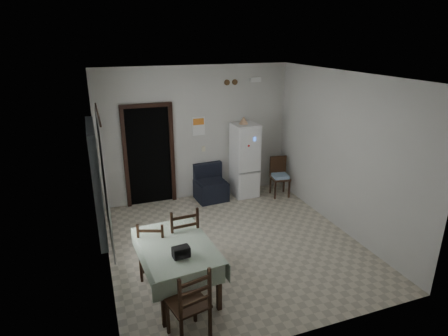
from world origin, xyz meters
name	(u,v)px	position (x,y,z in m)	size (l,w,h in m)	color
ground	(234,244)	(0.00, 0.00, 0.00)	(4.50, 4.50, 0.00)	#B6AC95
ceiling	(235,75)	(0.00, 0.00, 2.90)	(4.20, 4.50, 0.02)	white
wall_back	(196,134)	(0.00, 2.25, 1.45)	(4.20, 0.02, 2.90)	beige
wall_front	(309,230)	(0.00, -2.25, 1.45)	(4.20, 0.02, 2.90)	beige
wall_left	(100,182)	(-2.10, 0.00, 1.45)	(0.02, 4.50, 2.90)	beige
wall_right	(342,153)	(2.10, 0.00, 1.45)	(0.02, 4.50, 2.90)	beige
doorway	(147,153)	(-1.05, 2.45, 1.06)	(1.06, 0.52, 2.22)	black
window_recess	(96,181)	(-2.15, -0.20, 1.55)	(0.10, 1.20, 1.60)	silver
curtain	(105,180)	(-2.04, -0.20, 1.55)	(0.02, 1.45, 1.85)	silver
curtain_rod	(98,113)	(-2.03, -0.20, 2.50)	(0.02, 0.02, 1.60)	black
calendar	(199,126)	(0.05, 2.24, 1.62)	(0.28, 0.02, 0.40)	white
calendar_image	(199,122)	(0.05, 2.23, 1.72)	(0.24, 0.01, 0.14)	orange
light_switch	(203,149)	(0.15, 2.24, 1.10)	(0.08, 0.02, 0.12)	beige
vent_left	(227,82)	(0.70, 2.23, 2.52)	(0.12, 0.12, 0.03)	brown
vent_right	(235,82)	(0.88, 2.23, 2.52)	(0.12, 0.12, 0.03)	brown
emergency_light	(255,80)	(1.35, 2.21, 2.55)	(0.25, 0.07, 0.09)	white
fridge	(245,160)	(1.02, 1.93, 0.83)	(0.54, 0.54, 1.66)	white
tan_cone	(244,120)	(0.98, 1.95, 1.74)	(0.20, 0.20, 0.16)	tan
navy_seat	(211,183)	(0.22, 1.93, 0.39)	(0.65, 0.63, 0.79)	black
corner_chair	(280,177)	(1.75, 1.61, 0.44)	(0.39, 0.39, 0.89)	black
dining_table	(177,267)	(-1.21, -0.90, 0.37)	(0.94, 1.44, 0.75)	#97AB92
black_bag	(181,252)	(-1.22, -1.22, 0.82)	(0.22, 0.13, 0.14)	black
dining_chair_far_left	(154,248)	(-1.45, -0.43, 0.47)	(0.41, 0.41, 0.95)	black
dining_chair_far_right	(182,237)	(-1.01, -0.36, 0.54)	(0.46, 0.46, 1.07)	black
dining_chair_near_head	(188,302)	(-1.30, -1.82, 0.51)	(0.44, 0.44, 1.02)	black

